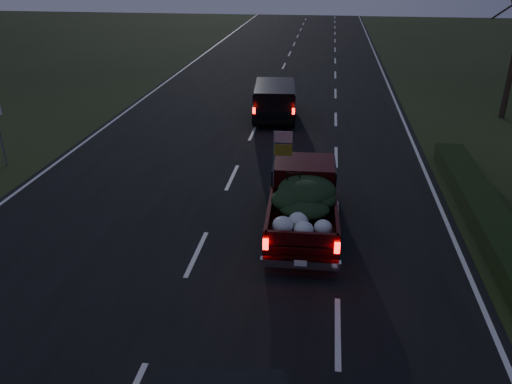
# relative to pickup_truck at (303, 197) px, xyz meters

# --- Properties ---
(ground) EXTENTS (120.00, 120.00, 0.00)m
(ground) POSITION_rel_pickup_truck_xyz_m (-2.61, -1.85, -0.94)
(ground) COLOR black
(ground) RESTS_ON ground
(road_asphalt) EXTENTS (14.00, 120.00, 0.02)m
(road_asphalt) POSITION_rel_pickup_truck_xyz_m (-2.61, -1.85, -0.93)
(road_asphalt) COLOR black
(road_asphalt) RESTS_ON ground
(hedge_row) EXTENTS (1.00, 10.00, 0.60)m
(hedge_row) POSITION_rel_pickup_truck_xyz_m (5.19, 1.15, -0.64)
(hedge_row) COLOR black
(hedge_row) RESTS_ON ground
(pickup_truck) EXTENTS (2.03, 4.88, 2.52)m
(pickup_truck) POSITION_rel_pickup_truck_xyz_m (0.00, 0.00, 0.00)
(pickup_truck) COLOR #320608
(pickup_truck) RESTS_ON ground
(lead_suv) EXTENTS (2.31, 4.71, 1.31)m
(lead_suv) POSITION_rel_pickup_truck_xyz_m (-1.93, 10.51, 0.05)
(lead_suv) COLOR black
(lead_suv) RESTS_ON ground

